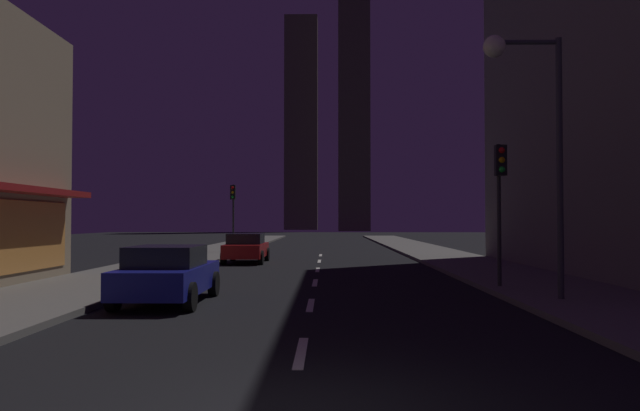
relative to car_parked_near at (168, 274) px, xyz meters
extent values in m
cube|color=black|center=(3.60, 23.34, -0.79)|extent=(78.00, 136.00, 0.10)
cube|color=#605E59|center=(10.60, 23.34, -0.67)|extent=(4.00, 76.00, 0.15)
cube|color=#605E59|center=(-3.40, 23.34, -0.67)|extent=(4.00, 76.00, 0.15)
cube|color=silver|center=(3.60, -5.46, -0.73)|extent=(0.16, 2.20, 0.01)
cube|color=silver|center=(3.60, -0.26, -0.73)|extent=(0.16, 2.20, 0.01)
cube|color=silver|center=(3.60, 4.94, -0.73)|extent=(0.16, 2.20, 0.01)
cube|color=silver|center=(3.60, 10.14, -0.73)|extent=(0.16, 2.20, 0.01)
cube|color=silver|center=(3.60, 15.34, -0.73)|extent=(0.16, 2.20, 0.01)
cube|color=silver|center=(3.60, 20.54, -0.73)|extent=(0.16, 2.20, 0.01)
cube|color=brown|center=(-2.08, 121.09, 23.90)|extent=(7.58, 5.35, 49.28)
cube|color=#4E4B3B|center=(9.39, 104.64, 36.67)|extent=(6.27, 6.63, 74.82)
cube|color=navy|center=(0.00, 0.05, -0.13)|extent=(1.80, 4.20, 0.65)
cube|color=black|center=(0.00, -0.15, 0.43)|extent=(1.64, 2.00, 0.55)
cylinder|color=black|center=(-0.88, 1.45, -0.40)|extent=(0.22, 0.68, 0.68)
cylinder|color=black|center=(0.88, 1.45, -0.40)|extent=(0.22, 0.68, 0.68)
cylinder|color=black|center=(-0.88, -1.35, -0.40)|extent=(0.22, 0.68, 0.68)
cylinder|color=black|center=(0.88, -1.35, -0.40)|extent=(0.22, 0.68, 0.68)
sphere|color=white|center=(-0.55, 2.10, -0.08)|extent=(0.18, 0.18, 0.18)
sphere|color=white|center=(0.55, 2.10, -0.08)|extent=(0.18, 0.18, 0.18)
cube|color=#B21919|center=(0.00, 14.32, -0.13)|extent=(1.80, 4.20, 0.65)
cube|color=black|center=(0.00, 14.12, 0.43)|extent=(1.64, 2.00, 0.55)
cylinder|color=black|center=(-0.88, 15.72, -0.40)|extent=(0.22, 0.68, 0.68)
cylinder|color=black|center=(0.88, 15.72, -0.40)|extent=(0.22, 0.68, 0.68)
cylinder|color=black|center=(-0.88, 12.92, -0.40)|extent=(0.22, 0.68, 0.68)
cylinder|color=black|center=(0.88, 12.92, -0.40)|extent=(0.22, 0.68, 0.68)
sphere|color=white|center=(-0.55, 16.37, -0.08)|extent=(0.18, 0.18, 0.18)
sphere|color=white|center=(0.55, 16.37, -0.08)|extent=(0.18, 0.18, 0.18)
cylinder|color=gold|center=(-2.30, 10.01, -0.32)|extent=(0.22, 0.22, 0.55)
sphere|color=gold|center=(-2.30, 10.01, -0.04)|extent=(0.21, 0.21, 0.21)
cylinder|color=gold|center=(-2.30, 10.01, -0.56)|extent=(0.30, 0.30, 0.06)
cylinder|color=gold|center=(-2.46, 10.01, -0.29)|extent=(0.10, 0.10, 0.10)
cylinder|color=gold|center=(-2.14, 10.01, -0.29)|extent=(0.10, 0.10, 0.10)
cylinder|color=#2D2D2D|center=(9.10, 2.72, 1.51)|extent=(0.12, 0.12, 4.20)
cube|color=black|center=(9.10, 2.52, 3.11)|extent=(0.32, 0.24, 0.90)
sphere|color=red|center=(9.10, 2.39, 3.39)|extent=(0.18, 0.18, 0.18)
sphere|color=#F2B20C|center=(9.10, 2.39, 3.11)|extent=(0.18, 0.18, 0.18)
sphere|color=#19D833|center=(9.10, 2.39, 2.83)|extent=(0.18, 0.18, 0.18)
cylinder|color=#2D2D2D|center=(-1.90, 22.11, 1.51)|extent=(0.12, 0.12, 4.20)
cube|color=black|center=(-1.90, 21.91, 3.11)|extent=(0.32, 0.24, 0.90)
sphere|color=red|center=(-1.90, 21.78, 3.39)|extent=(0.18, 0.18, 0.18)
sphere|color=#F2B20C|center=(-1.90, 21.78, 3.11)|extent=(0.18, 0.18, 0.18)
sphere|color=#19D833|center=(-1.90, 21.78, 2.83)|extent=(0.18, 0.18, 0.18)
cylinder|color=#38383D|center=(9.80, -0.09, 2.66)|extent=(0.16, 0.16, 6.50)
cylinder|color=#38383D|center=(9.00, -0.09, 5.81)|extent=(1.60, 0.12, 0.12)
sphere|color=#FCF7CC|center=(8.20, -0.09, 5.71)|extent=(0.56, 0.56, 0.56)
camera|label=1|loc=(4.02, -14.79, 1.34)|focal=33.09mm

